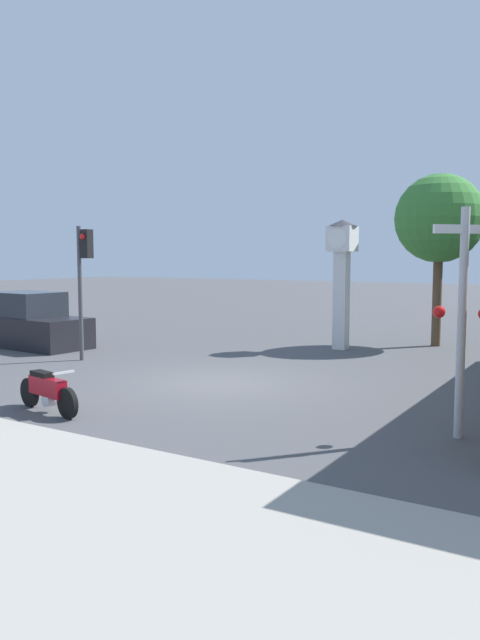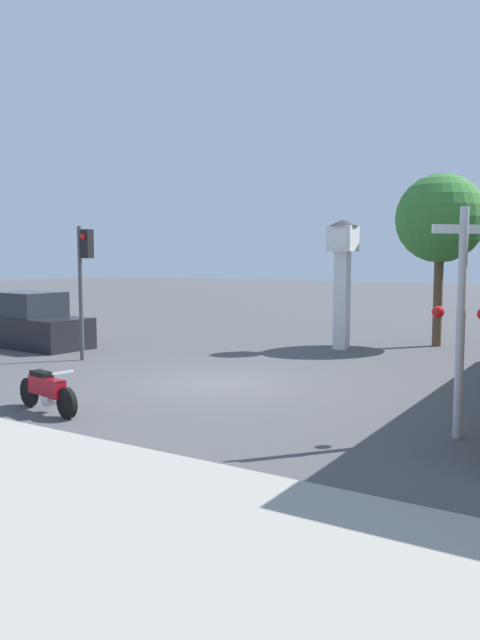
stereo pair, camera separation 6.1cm
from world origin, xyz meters
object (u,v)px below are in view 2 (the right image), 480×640
object	(u,v)px
motorcycle	(47,391)
parked_car	(31,324)
traffic_light	(84,268)
street_tree	(440,219)
railroad_crossing_signal	(461,314)
clock_tower	(342,264)

from	to	relation	value
motorcycle	parked_car	distance (m)	9.40
traffic_light	parked_car	bearing A→B (deg)	163.04
motorcycle	street_tree	distance (m)	14.04
railroad_crossing_signal	parked_car	distance (m)	14.87
parked_car	railroad_crossing_signal	bearing A→B (deg)	-10.04
clock_tower	street_tree	xyz separation A→B (m)	(2.42, 2.33, 1.44)
clock_tower	railroad_crossing_signal	distance (m)	9.92
motorcycle	parked_car	size ratio (longest dim) A/B	0.45
railroad_crossing_signal	clock_tower	bearing A→B (deg)	123.47
clock_tower	motorcycle	bearing A→B (deg)	-98.37
traffic_light	street_tree	distance (m)	11.42
clock_tower	railroad_crossing_signal	world-z (taller)	clock_tower
traffic_light	clock_tower	bearing A→B (deg)	48.06
motorcycle	clock_tower	distance (m)	10.96
traffic_light	parked_car	distance (m)	4.24
clock_tower	street_tree	size ratio (longest dim) A/B	0.73
traffic_light	railroad_crossing_signal	xyz separation A→B (m)	(10.77, -2.33, -0.60)
parked_car	clock_tower	bearing A→B (deg)	31.63
motorcycle	parked_car	world-z (taller)	parked_car
clock_tower	parked_car	size ratio (longest dim) A/B	0.96
railroad_crossing_signal	traffic_light	bearing A→B (deg)	167.78
motorcycle	traffic_light	xyz separation A→B (m)	(-3.76, 4.68, 2.22)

